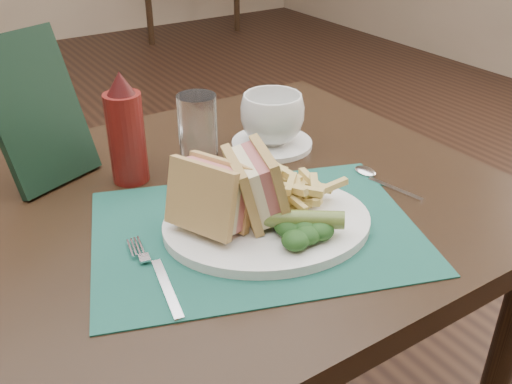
% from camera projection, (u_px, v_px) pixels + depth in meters
% --- Properties ---
extents(floor, '(7.00, 7.00, 0.00)m').
position_uv_depth(floor, '(141.00, 347.00, 1.64)').
color(floor, black).
rests_on(floor, ground).
extents(table_main, '(0.90, 0.75, 0.75)m').
position_uv_depth(table_main, '(225.00, 364.00, 1.09)').
color(table_main, black).
rests_on(table_main, ground).
extents(placemat, '(0.54, 0.46, 0.00)m').
position_uv_depth(placemat, '(256.00, 231.00, 0.82)').
color(placemat, '#184F42').
rests_on(placemat, table_main).
extents(plate, '(0.36, 0.33, 0.01)m').
position_uv_depth(plate, '(267.00, 223.00, 0.82)').
color(plate, white).
rests_on(plate, placemat).
extents(sandwich_half_a, '(0.11, 0.13, 0.10)m').
position_uv_depth(sandwich_half_a, '(201.00, 202.00, 0.75)').
color(sandwich_half_a, tan).
rests_on(sandwich_half_a, plate).
extents(sandwich_half_b, '(0.11, 0.12, 0.11)m').
position_uv_depth(sandwich_half_b, '(242.00, 186.00, 0.79)').
color(sandwich_half_b, tan).
rests_on(sandwich_half_b, plate).
extents(kale_garnish, '(0.11, 0.08, 0.03)m').
position_uv_depth(kale_garnish, '(296.00, 231.00, 0.77)').
color(kale_garnish, '#163714').
rests_on(kale_garnish, plate).
extents(pickle_spear, '(0.11, 0.10, 0.03)m').
position_uv_depth(pickle_spear, '(300.00, 219.00, 0.77)').
color(pickle_spear, '#4E6526').
rests_on(pickle_spear, plate).
extents(fries_pile, '(0.18, 0.20, 0.05)m').
position_uv_depth(fries_pile, '(295.00, 186.00, 0.85)').
color(fries_pile, tan).
rests_on(fries_pile, plate).
extents(fork, '(0.07, 0.17, 0.01)m').
position_uv_depth(fork, '(156.00, 273.00, 0.72)').
color(fork, silver).
rests_on(fork, placemat).
extents(spoon, '(0.06, 0.15, 0.01)m').
position_uv_depth(spoon, '(384.00, 181.00, 0.94)').
color(spoon, silver).
rests_on(spoon, table_main).
extents(saucer, '(0.20, 0.20, 0.01)m').
position_uv_depth(saucer, '(272.00, 144.00, 1.06)').
color(saucer, white).
rests_on(saucer, table_main).
extents(coffee_cup, '(0.15, 0.15, 0.09)m').
position_uv_depth(coffee_cup, '(272.00, 118.00, 1.04)').
color(coffee_cup, white).
rests_on(coffee_cup, saucer).
extents(drinking_glass, '(0.08, 0.08, 0.13)m').
position_uv_depth(drinking_glass, '(198.00, 132.00, 0.96)').
color(drinking_glass, white).
rests_on(drinking_glass, table_main).
extents(ketchup_bottle, '(0.06, 0.06, 0.19)m').
position_uv_depth(ketchup_bottle, '(126.00, 128.00, 0.91)').
color(ketchup_bottle, '#601310').
rests_on(ketchup_bottle, table_main).
extents(check_presenter, '(0.17, 0.14, 0.24)m').
position_uv_depth(check_presenter, '(36.00, 111.00, 0.90)').
color(check_presenter, black).
rests_on(check_presenter, table_main).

